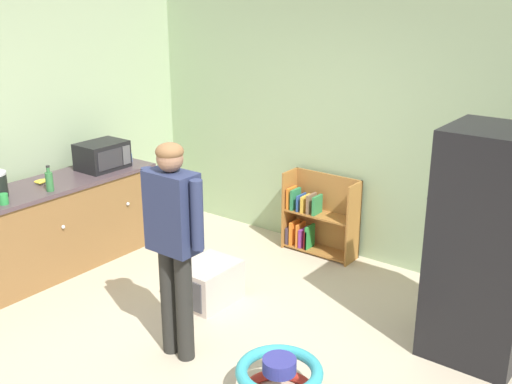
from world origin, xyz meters
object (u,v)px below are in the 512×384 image
at_px(kitchen_counter, 44,230).
at_px(refrigerator, 486,246).
at_px(baby_walker, 279,379).
at_px(standing_person, 173,234).
at_px(blue_cup, 128,158).
at_px(bookshelf, 317,219).
at_px(green_glass_bottle, 49,181).
at_px(green_cup, 4,199).
at_px(microwave, 102,156).
at_px(pet_carrier, 208,283).
at_px(banana_bunch, 43,181).

height_order(kitchen_counter, refrigerator, refrigerator).
xyz_separation_m(refrigerator, baby_walker, (-0.87, -1.40, -0.73)).
distance_m(standing_person, blue_cup, 2.40).
xyz_separation_m(bookshelf, green_glass_bottle, (-1.64, -2.07, 0.63)).
bearing_deg(green_cup, microwave, 98.03).
distance_m(refrigerator, pet_carrier, 2.38).
xyz_separation_m(pet_carrier, green_cup, (-1.46, -1.00, 0.77)).
relative_size(microwave, green_glass_bottle, 1.95).
bearing_deg(baby_walker, standing_person, -178.67).
relative_size(green_glass_bottle, green_cup, 2.59).
bearing_deg(pet_carrier, refrigerator, 16.67).
relative_size(green_glass_bottle, blue_cup, 2.59).
relative_size(refrigerator, pet_carrier, 3.22).
height_order(standing_person, microwave, standing_person).
relative_size(standing_person, blue_cup, 17.77).
bearing_deg(microwave, pet_carrier, -8.20).
bearing_deg(green_cup, pet_carrier, 34.39).
height_order(green_glass_bottle, green_cup, green_glass_bottle).
relative_size(refrigerator, baby_walker, 2.95).
relative_size(microwave, banana_bunch, 3.08).
relative_size(pet_carrier, blue_cup, 5.81).
bearing_deg(kitchen_counter, pet_carrier, 17.40).
distance_m(baby_walker, green_cup, 2.90).
height_order(standing_person, green_cup, standing_person).
bearing_deg(green_cup, bookshelf, 56.86).
xyz_separation_m(baby_walker, green_cup, (-2.77, -0.25, 0.79)).
distance_m(baby_walker, blue_cup, 3.30).
relative_size(kitchen_counter, green_cup, 25.65).
relative_size(refrigerator, green_glass_bottle, 7.24).
xyz_separation_m(bookshelf, blue_cup, (-1.81, -0.97, 0.58)).
height_order(baby_walker, blue_cup, blue_cup).
distance_m(standing_person, green_cup, 1.85).
relative_size(baby_walker, blue_cup, 6.36).
height_order(bookshelf, pet_carrier, bookshelf).
distance_m(baby_walker, green_glass_bottle, 2.89).
relative_size(kitchen_counter, bookshelf, 2.87).
height_order(refrigerator, banana_bunch, refrigerator).
distance_m(baby_walker, banana_bunch, 3.11).
height_order(banana_bunch, green_cup, green_cup).
distance_m(refrigerator, blue_cup, 3.79).
xyz_separation_m(refrigerator, pet_carrier, (-2.18, -0.65, -0.71)).
height_order(refrigerator, standing_person, refrigerator).
xyz_separation_m(refrigerator, blue_cup, (-3.79, -0.09, 0.06)).
relative_size(standing_person, pet_carrier, 3.06).
bearing_deg(standing_person, banana_bunch, 171.16).
bearing_deg(bookshelf, microwave, -144.69).
distance_m(refrigerator, green_glass_bottle, 3.82).
relative_size(kitchen_counter, standing_person, 1.44).
bearing_deg(bookshelf, pet_carrier, -97.09).
distance_m(standing_person, pet_carrier, 1.20).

